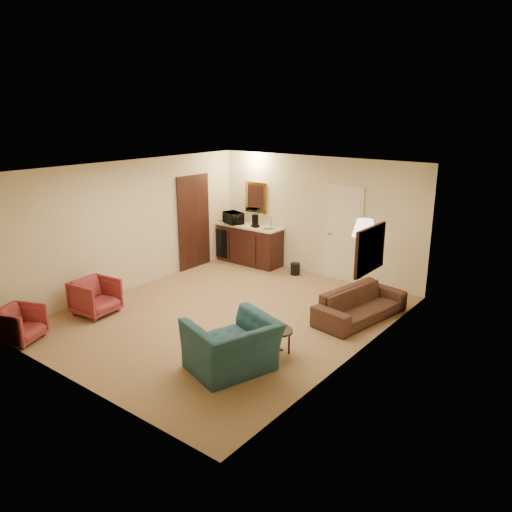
{
  "coord_description": "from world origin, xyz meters",
  "views": [
    {
      "loc": [
        5.47,
        -6.23,
        3.54
      ],
      "look_at": [
        0.26,
        0.5,
        1.03
      ],
      "focal_mm": 35.0,
      "sensor_mm": 36.0,
      "label": 1
    }
  ],
  "objects": [
    {
      "name": "microwave",
      "position": [
        -2.1,
        2.65,
        1.09
      ],
      "size": [
        0.56,
        0.43,
        0.34
      ],
      "primitive_type": "imported",
      "rotation": [
        0.0,
        0.0,
        -0.35
      ],
      "color": "black",
      "rests_on": "wetbar_cabinet"
    },
    {
      "name": "wetbar_cabinet",
      "position": [
        -1.65,
        2.72,
        0.46
      ],
      "size": [
        1.64,
        0.58,
        0.92
      ],
      "primitive_type": "cube",
      "color": "#331810",
      "rests_on": "ground"
    },
    {
      "name": "teal_armchair",
      "position": [
        1.35,
        -1.45,
        0.51
      ],
      "size": [
        1.07,
        1.33,
        1.01
      ],
      "primitive_type": "imported",
      "rotation": [
        0.0,
        0.0,
        -1.88
      ],
      "color": "#1F424F",
      "rests_on": "ground"
    },
    {
      "name": "sofa",
      "position": [
        1.95,
        1.3,
        0.36
      ],
      "size": [
        0.85,
        1.91,
        0.72
      ],
      "primitive_type": "imported",
      "rotation": [
        0.0,
        0.0,
        1.4
      ],
      "color": "black",
      "rests_on": "ground"
    },
    {
      "name": "room_walls",
      "position": [
        -0.1,
        0.77,
        1.72
      ],
      "size": [
        5.02,
        6.01,
        2.61
      ],
      "color": "beige",
      "rests_on": "ground"
    },
    {
      "name": "coffee_maker",
      "position": [
        -1.44,
        2.67,
        1.07
      ],
      "size": [
        0.19,
        0.19,
        0.29
      ],
      "primitive_type": "cylinder",
      "rotation": [
        0.0,
        0.0,
        -0.3
      ],
      "color": "black",
      "rests_on": "wetbar_cabinet"
    },
    {
      "name": "waste_bin",
      "position": [
        -0.3,
        2.65,
        0.13
      ],
      "size": [
        0.26,
        0.26,
        0.26
      ],
      "primitive_type": "cylinder",
      "rotation": [
        0.0,
        0.0,
        -0.27
      ],
      "color": "black",
      "rests_on": "ground"
    },
    {
      "name": "coffee_table",
      "position": [
        1.46,
        -0.7,
        0.21
      ],
      "size": [
        0.74,
        0.5,
        0.42
      ],
      "primitive_type": "cube",
      "rotation": [
        0.0,
        0.0,
        -0.0
      ],
      "color": "#321710",
      "rests_on": "ground"
    },
    {
      "name": "ground",
      "position": [
        0.0,
        0.0,
        0.0
      ],
      "size": [
        6.0,
        6.0,
        0.0
      ],
      "primitive_type": "plane",
      "color": "#9B774F",
      "rests_on": "ground"
    },
    {
      "name": "rose_chair_far",
      "position": [
        -1.9,
        -2.8,
        0.31
      ],
      "size": [
        0.77,
        0.79,
        0.63
      ],
      "primitive_type": "imported",
      "rotation": [
        0.0,
        0.0,
        1.97
      ],
      "color": "#973331",
      "rests_on": "ground"
    },
    {
      "name": "floor_lamp",
      "position": [
        1.7,
        1.81,
        0.84
      ],
      "size": [
        0.57,
        0.57,
        1.67
      ],
      "primitive_type": "cube",
      "rotation": [
        0.0,
        0.0,
        0.36
      ],
      "color": "#B6803C",
      "rests_on": "ground"
    },
    {
      "name": "rose_chair_near",
      "position": [
        -1.9,
        -1.4,
        0.35
      ],
      "size": [
        0.72,
        0.76,
        0.71
      ],
      "primitive_type": "imported",
      "rotation": [
        0.0,
        0.0,
        1.68
      ],
      "color": "#973331",
      "rests_on": "ground"
    }
  ]
}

